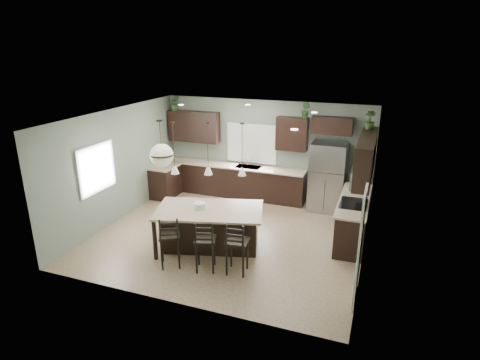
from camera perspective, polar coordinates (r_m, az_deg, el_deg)
name	(u,v)px	position (r m, az deg, el deg)	size (l,w,h in m)	color
ground	(230,235)	(9.52, -1.41, -7.80)	(6.00, 6.00, 0.00)	#9E8466
pantry_door	(360,247)	(7.14, 16.67, -9.14)	(0.04, 0.82, 2.04)	white
window_back	(252,143)	(11.54, 1.69, 5.22)	(1.35, 0.02, 1.00)	white
window_left	(96,168)	(9.78, -19.79, 1.55)	(0.02, 1.10, 1.00)	white
left_return_cabs	(165,182)	(11.88, -10.56, -0.23)	(0.60, 0.90, 0.90)	black
left_return_countertop	(165,166)	(11.73, -10.61, 1.93)	(0.66, 0.96, 0.04)	#B8A88B
back_lower_cabs	(234,181)	(11.74, -0.88, -0.13)	(4.20, 0.60, 0.90)	black
back_countertop	(233,166)	(11.58, -0.93, 2.04)	(4.20, 0.66, 0.04)	#B8A88B
sink_inset	(248,167)	(11.43, 1.17, 1.89)	(0.70, 0.45, 0.01)	gray
faucet	(248,162)	(11.36, 1.13, 2.54)	(0.02, 0.02, 0.28)	silver
back_upper_left	(194,126)	(11.98, -6.56, 7.57)	(1.55, 0.34, 0.90)	black
back_upper_right	(292,134)	(10.99, 7.43, 6.51)	(0.85, 0.34, 0.90)	black
fridge_header	(332,126)	(10.75, 12.99, 7.55)	(1.05, 0.34, 0.45)	black
right_lower_cabs	(353,219)	(9.58, 15.84, -5.41)	(0.60, 2.35, 0.90)	black
right_countertop	(354,200)	(9.41, 15.97, -2.79)	(0.66, 2.35, 0.04)	#B8A88B
cooktop	(353,204)	(9.14, 15.83, -3.25)	(0.58, 0.75, 0.02)	black
wall_oven_front	(338,222)	(9.35, 13.82, -5.85)	(0.01, 0.72, 0.60)	gray
right_upper_cabs	(366,157)	(9.08, 17.49, 3.16)	(0.34, 2.35, 0.90)	black
microwave	(361,178)	(8.93, 16.81, 0.28)	(0.40, 0.75, 0.40)	gray
refrigerator	(328,177)	(10.82, 12.34, 0.39)	(0.90, 0.74, 1.85)	#9B9CA3
kitchen_island	(210,229)	(8.77, -4.31, -6.94)	(2.25, 1.28, 0.92)	black
serving_dish	(200,206)	(8.59, -5.72, -3.68)	(0.24, 0.24, 0.14)	silver
bar_stool_left	(170,241)	(8.18, -9.96, -8.51)	(0.41, 0.41, 1.11)	black
bar_stool_center	(205,245)	(7.95, -4.96, -9.20)	(0.40, 0.40, 1.08)	black
bar_stool_right	(237,247)	(7.83, -0.43, -9.52)	(0.41, 0.41, 1.11)	black
pendant_left	(174,148)	(8.30, -9.41, 4.49)	(0.17, 0.17, 1.10)	white
pendant_center	(208,149)	(8.16, -4.62, 4.44)	(0.17, 0.17, 1.10)	white
pendant_right	(242,150)	(8.07, 0.30, 4.35)	(0.17, 0.17, 1.10)	white
chandelier	(161,144)	(8.50, -11.19, 5.10)	(0.53, 0.53, 0.99)	#FAE8CD
plant_back_left	(175,104)	(12.12, -9.28, 10.67)	(0.35, 0.30, 0.39)	#2F5926
plant_back_right	(306,110)	(10.77, 9.33, 9.77)	(0.24, 0.19, 0.43)	#285726
plant_right_wall	(370,120)	(9.68, 17.99, 8.07)	(0.24, 0.24, 0.42)	#304D21
room_shell	(230,166)	(8.89, -1.50, 2.03)	(6.00, 6.00, 6.00)	slate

